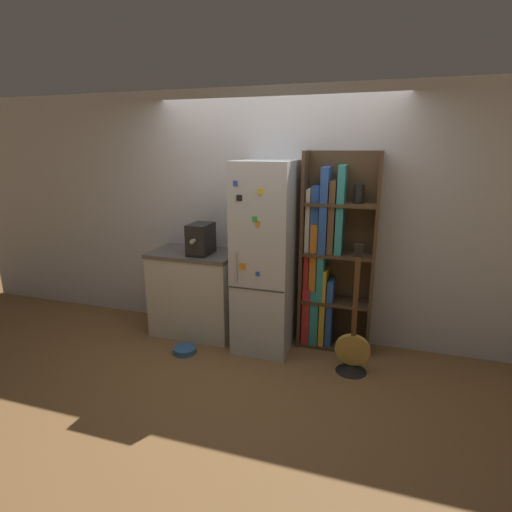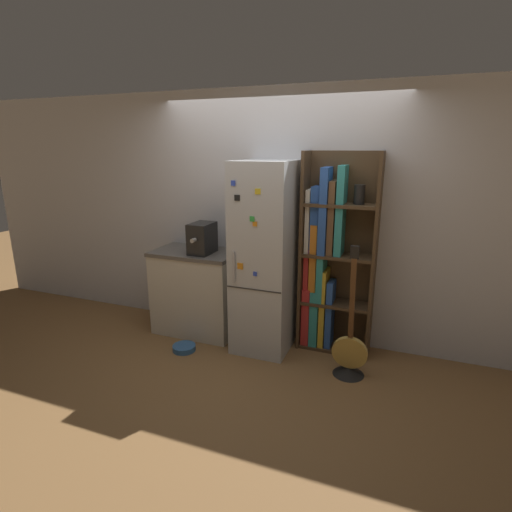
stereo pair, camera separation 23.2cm
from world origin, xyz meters
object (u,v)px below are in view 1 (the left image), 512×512
Objects in this scene: pet_bowl at (185,350)px; refrigerator at (266,258)px; espresso_machine at (201,239)px; guitar at (352,354)px; bookshelf at (329,259)px.

refrigerator is at bearing 30.41° from pet_bowl.
espresso_machine is 0.30× the size of guitar.
bookshelf is 5.37× the size of espresso_machine.
espresso_machine is at bearing 170.20° from guitar.
pet_bowl is at bearing -149.59° from refrigerator.
guitar is (1.62, -0.28, -0.91)m from espresso_machine.
bookshelf is 1.73m from pet_bowl.
bookshelf is 1.33m from espresso_machine.
pet_bowl is (-0.73, -0.43, -0.92)m from refrigerator.
refrigerator is at bearing -161.68° from bookshelf.
bookshelf is (0.60, 0.20, -0.01)m from refrigerator.
guitar is 1.65m from pet_bowl.
refrigerator is 5.13× the size of espresso_machine.
refrigerator reaches higher than guitar.
guitar is (0.31, -0.48, -0.76)m from bookshelf.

